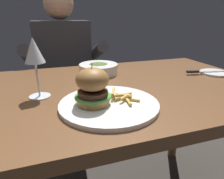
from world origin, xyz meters
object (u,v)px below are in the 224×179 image
main_plate (109,104)px  diner_person (65,82)px  burger_sandwich (93,86)px  bread_plate (215,73)px  soup_bowl (98,69)px  wine_glass (34,53)px  table_knife (205,71)px

main_plate → diner_person: 0.87m
burger_sandwich → diner_person: (-0.01, 0.85, -0.25)m
burger_sandwich → bread_plate: size_ratio=0.93×
bread_plate → diner_person: (-0.67, 0.66, -0.18)m
soup_bowl → diner_person: bearing=104.9°
burger_sandwich → diner_person: diner_person is taller
burger_sandwich → soup_bowl: 0.39m
bread_plate → soup_bowl: 0.58m
bread_plate → soup_bowl: (-0.55, 0.18, 0.02)m
main_plate → bread_plate: size_ratio=2.26×
main_plate → burger_sandwich: (-0.05, 0.00, 0.06)m
wine_glass → bread_plate: (0.82, 0.04, -0.15)m
wine_glass → bread_plate: wine_glass is taller
main_plate → table_knife: size_ratio=1.34×
main_plate → burger_sandwich: bearing=175.8°
soup_bowl → main_plate: bearing=-99.8°
soup_bowl → diner_person: (-0.13, 0.48, -0.20)m
soup_bowl → bread_plate: bearing=-18.2°
table_knife → main_plate: bearing=-160.0°
bread_plate → table_knife: bearing=168.6°
bread_plate → diner_person: 0.96m
main_plate → bread_plate: (0.61, 0.19, -0.00)m
main_plate → burger_sandwich: 0.08m
bread_plate → burger_sandwich: bearing=-164.0°
wine_glass → soup_bowl: wine_glass is taller
burger_sandwich → bread_plate: 0.69m
main_plate → table_knife: 0.60m
table_knife → soup_bowl: soup_bowl is taller
burger_sandwich → wine_glass: (-0.16, 0.15, 0.08)m
table_knife → soup_bowl: (-0.50, 0.17, 0.01)m
bread_plate → table_knife: table_knife is taller
burger_sandwich → diner_person: bearing=90.8°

